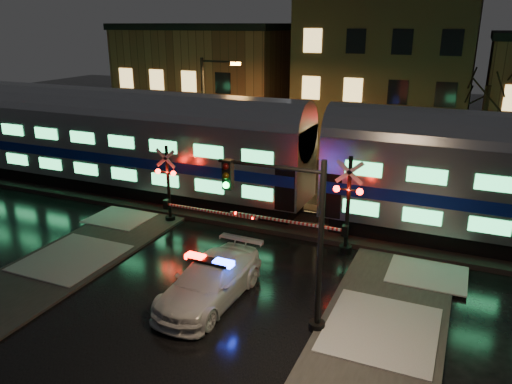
% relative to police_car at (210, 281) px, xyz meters
% --- Properties ---
extents(ground, '(120.00, 120.00, 0.00)m').
position_rel_police_car_xyz_m(ground, '(-0.44, 3.45, -0.78)').
color(ground, black).
rests_on(ground, ground).
extents(ballast, '(90.00, 4.20, 0.24)m').
position_rel_police_car_xyz_m(ballast, '(-0.44, 8.45, -0.66)').
color(ballast, black).
rests_on(ballast, ground).
extents(sidewalk_left, '(4.00, 20.00, 0.12)m').
position_rel_police_car_xyz_m(sidewalk_left, '(-6.94, -2.55, -0.72)').
color(sidewalk_left, '#2D2D2D').
rests_on(sidewalk_left, ground).
extents(building_left, '(14.00, 10.00, 9.00)m').
position_rel_police_car_xyz_m(building_left, '(-13.44, 25.45, 3.72)').
color(building_left, brown).
rests_on(building_left, ground).
extents(building_mid, '(12.00, 11.00, 11.50)m').
position_rel_police_car_xyz_m(building_mid, '(1.56, 25.95, 4.97)').
color(building_mid, brown).
rests_on(building_mid, ground).
extents(train, '(51.00, 3.12, 5.92)m').
position_rel_police_car_xyz_m(train, '(1.36, 8.44, 2.61)').
color(train, black).
rests_on(train, ballast).
extents(police_car, '(2.35, 5.39, 1.71)m').
position_rel_police_car_xyz_m(police_car, '(0.00, 0.00, 0.00)').
color(police_car, silver).
rests_on(police_car, ground).
extents(crossing_signal_right, '(6.18, 0.67, 4.37)m').
position_rel_police_car_xyz_m(crossing_signal_right, '(3.18, 5.76, 1.04)').
color(crossing_signal_right, black).
rests_on(crossing_signal_right, ground).
extents(crossing_signal_left, '(5.57, 0.65, 3.94)m').
position_rel_police_car_xyz_m(crossing_signal_left, '(-5.11, 5.75, 0.85)').
color(crossing_signal_left, black).
rests_on(crossing_signal_left, ground).
extents(traffic_light, '(3.74, 0.69, 5.78)m').
position_rel_police_car_xyz_m(traffic_light, '(3.18, -0.27, 2.30)').
color(traffic_light, black).
rests_on(traffic_light, ground).
extents(streetlight, '(2.55, 0.27, 7.64)m').
position_rel_police_car_xyz_m(streetlight, '(-6.82, 12.45, 3.62)').
color(streetlight, black).
rests_on(streetlight, ground).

